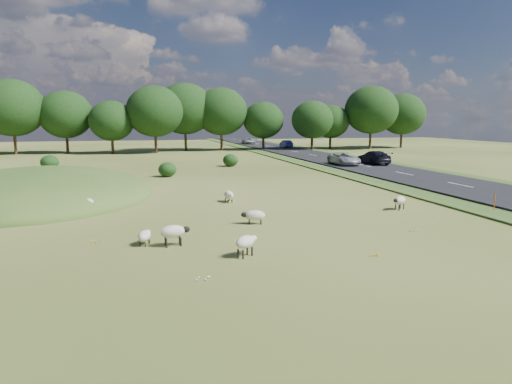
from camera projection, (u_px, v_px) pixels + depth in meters
The scene contains 17 objects.
ground at pixel (193, 177), 43.14m from camera, with size 160.00×160.00×0.00m, color #3F5219.
mound at pixel (38, 196), 32.51m from camera, with size 16.00×20.00×4.00m, color #33561E.
road at pixel (342, 162), 57.64m from camera, with size 8.00×150.00×0.25m, color black.
treeline at pixel (160, 112), 75.71m from camera, with size 96.28×14.66×11.70m.
shrubs at pixel (140, 163), 49.11m from camera, with size 21.68×11.49×1.58m.
marker_post at pixel (494, 202), 26.98m from camera, with size 0.06×0.06×1.20m, color #D8590C.
sheep_0 at pixel (229, 195), 30.26m from camera, with size 0.67×1.33×0.75m.
sheep_1 at pixel (174, 232), 19.69m from camera, with size 1.32×0.69×0.93m.
sheep_2 at pixel (87, 203), 26.64m from camera, with size 1.12×1.19×0.90m.
sheep_3 at pixel (246, 242), 18.20m from camera, with size 1.18×1.03×0.87m.
sheep_4 at pixel (145, 236), 19.94m from camera, with size 0.77×1.17×0.65m.
sheep_5 at pixel (400, 200), 27.68m from camera, with size 1.19×0.91×0.84m.
sheep_6 at pixel (254, 215), 23.90m from camera, with size 1.33×0.79×0.74m.
car_0 at pixel (249, 141), 97.50m from camera, with size 2.18×4.73×1.31m, color #B8B9C0.
car_1 at pixel (344, 159), 52.67m from camera, with size 2.35×5.09×1.41m, color #AFB1B7.
car_2 at pixel (286, 144), 84.98m from camera, with size 1.42×4.08×1.34m, color navy.
car_4 at pixel (374, 157), 53.61m from camera, with size 2.16×5.32×1.55m, color black.
Camera 1 is at (-5.00, -22.94, 5.45)m, focal length 32.00 mm.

